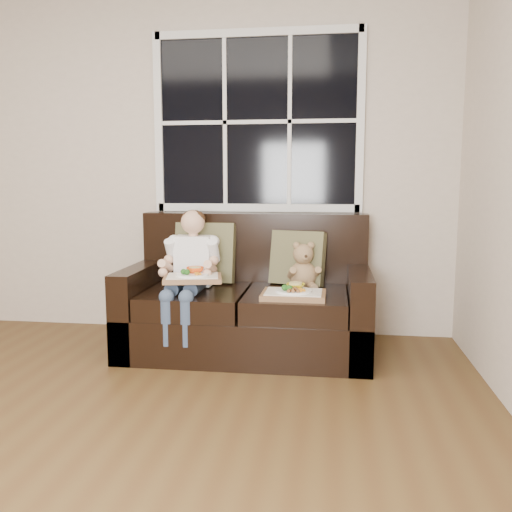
# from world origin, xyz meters

# --- Properties ---
(window_back) EXTENTS (1.62, 0.04, 1.37)m
(window_back) POSITION_xyz_m (0.73, 2.48, 1.65)
(window_back) COLOR black
(window_back) RESTS_ON room_walls
(loveseat) EXTENTS (1.70, 0.92, 0.96)m
(loveseat) POSITION_xyz_m (0.73, 2.02, 0.31)
(loveseat) COLOR black
(loveseat) RESTS_ON ground
(pillow_left) EXTENTS (0.44, 0.21, 0.45)m
(pillow_left) POSITION_xyz_m (0.38, 2.17, 0.67)
(pillow_left) COLOR #6C6843
(pillow_left) RESTS_ON loveseat
(pillow_right) EXTENTS (0.42, 0.27, 0.40)m
(pillow_right) POSITION_xyz_m (1.07, 2.17, 0.64)
(pillow_right) COLOR #6C6843
(pillow_right) RESTS_ON loveseat
(child) EXTENTS (0.37, 0.59, 0.85)m
(child) POSITION_xyz_m (0.34, 1.90, 0.64)
(child) COLOR white
(child) RESTS_ON loveseat
(teddy_bear) EXTENTS (0.23, 0.28, 0.34)m
(teddy_bear) POSITION_xyz_m (1.11, 2.05, 0.59)
(teddy_bear) COLOR #9C8153
(teddy_bear) RESTS_ON loveseat
(tray_left) EXTENTS (0.43, 0.36, 0.09)m
(tray_left) POSITION_xyz_m (0.40, 1.72, 0.57)
(tray_left) COLOR olive
(tray_left) RESTS_ON child
(tray_right) EXTENTS (0.42, 0.32, 0.09)m
(tray_right) POSITION_xyz_m (1.07, 1.72, 0.48)
(tray_right) COLOR olive
(tray_right) RESTS_ON loveseat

